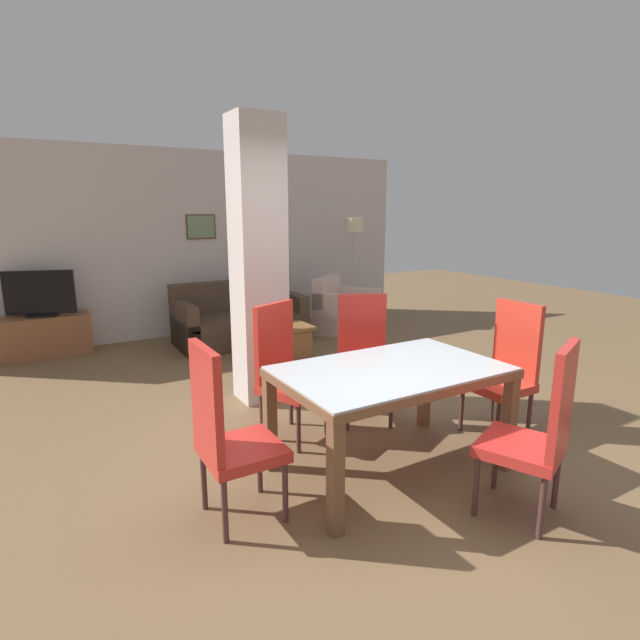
# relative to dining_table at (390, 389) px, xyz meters

# --- Properties ---
(ground_plane) EXTENTS (18.00, 18.00, 0.00)m
(ground_plane) POSITION_rel_dining_table_xyz_m (0.00, 0.00, -0.62)
(ground_plane) COLOR brown
(back_wall) EXTENTS (7.20, 0.09, 2.70)m
(back_wall) POSITION_rel_dining_table_xyz_m (0.00, 4.77, 0.73)
(back_wall) COLOR beige
(back_wall) RESTS_ON ground_plane
(divider_pillar) EXTENTS (0.45, 0.40, 2.70)m
(divider_pillar) POSITION_rel_dining_table_xyz_m (-0.21, 1.79, 0.73)
(divider_pillar) COLOR beige
(divider_pillar) RESTS_ON ground_plane
(dining_table) EXTENTS (1.57, 0.98, 0.78)m
(dining_table) POSITION_rel_dining_table_xyz_m (0.00, 0.00, 0.00)
(dining_table) COLOR brown
(dining_table) RESTS_ON ground_plane
(dining_chair_head_left) EXTENTS (0.46, 0.46, 1.12)m
(dining_chair_head_left) POSITION_rel_dining_table_xyz_m (-1.22, 0.00, -0.04)
(dining_chair_head_left) COLOR red
(dining_chair_head_left) RESTS_ON ground_plane
(dining_chair_near_right) EXTENTS (0.60, 0.60, 1.12)m
(dining_chair_near_right) POSITION_rel_dining_table_xyz_m (0.39, -0.91, -0.04)
(dining_chair_near_right) COLOR red
(dining_chair_near_right) RESTS_ON ground_plane
(dining_chair_far_left) EXTENTS (0.61, 0.61, 1.12)m
(dining_chair_far_left) POSITION_rel_dining_table_xyz_m (-0.39, 0.88, -0.04)
(dining_chair_far_left) COLOR red
(dining_chair_far_left) RESTS_ON ground_plane
(dining_chair_far_right) EXTENTS (0.61, 0.61, 1.12)m
(dining_chair_far_right) POSITION_rel_dining_table_xyz_m (0.39, 0.87, -0.04)
(dining_chair_far_right) COLOR red
(dining_chair_far_right) RESTS_ON ground_plane
(dining_chair_head_right) EXTENTS (0.46, 0.46, 1.12)m
(dining_chair_head_right) POSITION_rel_dining_table_xyz_m (1.22, 0.00, -0.04)
(dining_chair_head_right) COLOR red
(dining_chair_head_right) RESTS_ON ground_plane
(sofa) EXTENTS (1.74, 0.91, 0.85)m
(sofa) POSITION_rel_dining_table_xyz_m (0.39, 3.90, -0.33)
(sofa) COLOR #463427
(sofa) RESTS_ON ground_plane
(armchair) EXTENTS (1.19, 1.19, 0.84)m
(armchair) POSITION_rel_dining_table_xyz_m (2.02, 3.66, -0.33)
(armchair) COLOR beige
(armchair) RESTS_ON ground_plane
(coffee_table) EXTENTS (0.79, 0.47, 0.42)m
(coffee_table) POSITION_rel_dining_table_xyz_m (0.53, 2.86, -0.40)
(coffee_table) COLOR brown
(coffee_table) RESTS_ON ground_plane
(bottle) EXTENTS (0.08, 0.08, 0.25)m
(bottle) POSITION_rel_dining_table_xyz_m (0.53, 2.74, -0.10)
(bottle) COLOR #4C2D14
(bottle) RESTS_ON coffee_table
(tv_stand) EXTENTS (1.08, 0.40, 0.53)m
(tv_stand) POSITION_rel_dining_table_xyz_m (-2.02, 4.49, -0.35)
(tv_stand) COLOR brown
(tv_stand) RESTS_ON ground_plane
(tv_screen) EXTENTS (0.80, 0.29, 0.58)m
(tv_screen) POSITION_rel_dining_table_xyz_m (-2.02, 4.49, 0.20)
(tv_screen) COLOR black
(tv_screen) RESTS_ON tv_stand
(floor_lamp) EXTENTS (0.30, 0.30, 1.72)m
(floor_lamp) POSITION_rel_dining_table_xyz_m (2.43, 4.04, 0.82)
(floor_lamp) COLOR #B7B7BC
(floor_lamp) RESTS_ON ground_plane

